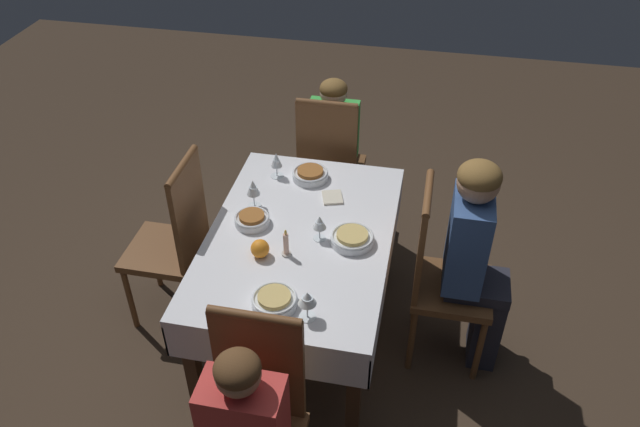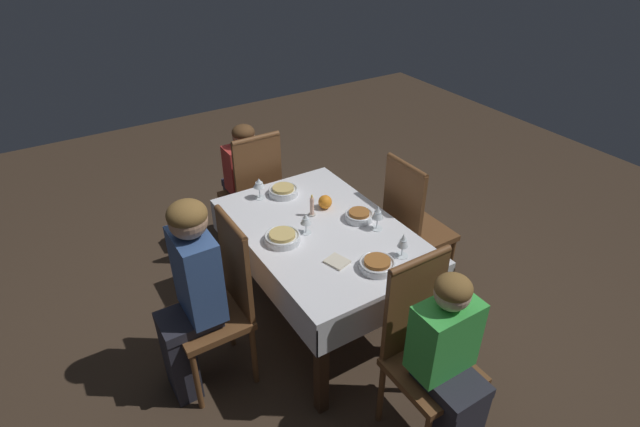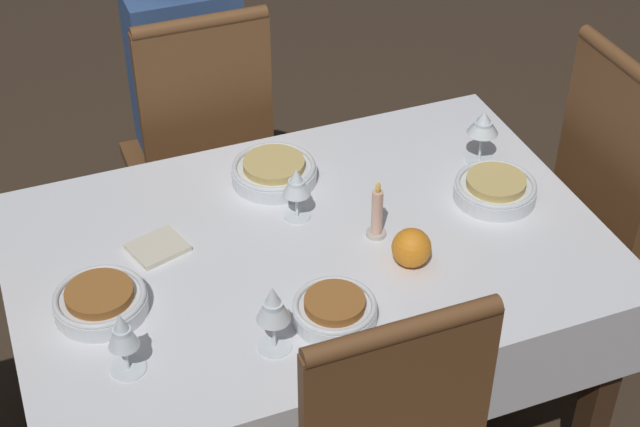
# 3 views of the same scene
# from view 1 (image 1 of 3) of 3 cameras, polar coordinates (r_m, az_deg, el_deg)

# --- Properties ---
(ground_plane) EXTENTS (8.00, 8.00, 0.00)m
(ground_plane) POSITION_cam_1_polar(r_m,az_deg,el_deg) (3.51, -1.62, -11.04)
(ground_plane) COLOR #3D2D21
(dining_table) EXTENTS (1.32, 0.88, 0.72)m
(dining_table) POSITION_cam_1_polar(r_m,az_deg,el_deg) (3.06, -1.83, -3.24)
(dining_table) COLOR silver
(dining_table) RESTS_ON ground_plane
(chair_south) EXTENTS (0.39, 0.39, 1.02)m
(chair_south) POSITION_cam_1_polar(r_m,az_deg,el_deg) (3.11, 10.84, -5.20)
(chair_south) COLOR brown
(chair_south) RESTS_ON ground_plane
(chair_west) EXTENTS (0.39, 0.39, 1.02)m
(chair_west) POSITION_cam_1_polar(r_m,az_deg,el_deg) (2.54, -6.01, -18.00)
(chair_west) COLOR brown
(chair_west) RESTS_ON ground_plane
(chair_east) EXTENTS (0.39, 0.39, 1.02)m
(chair_east) POSITION_cam_1_polar(r_m,az_deg,el_deg) (3.81, 0.87, 4.63)
(chair_east) COLOR brown
(chair_east) RESTS_ON ground_plane
(chair_north) EXTENTS (0.39, 0.39, 1.02)m
(chair_north) POSITION_cam_1_polar(r_m,az_deg,el_deg) (3.34, -13.09, -2.14)
(chair_north) COLOR brown
(chair_north) RESTS_ON ground_plane
(person_adult_denim) EXTENTS (0.30, 0.34, 1.19)m
(person_adult_denim) POSITION_cam_1_polar(r_m,az_deg,el_deg) (3.04, 14.05, -3.77)
(person_adult_denim) COLOR #282833
(person_adult_denim) RESTS_ON ground_plane
(person_child_green) EXTENTS (0.33, 0.30, 1.05)m
(person_child_green) POSITION_cam_1_polar(r_m,az_deg,el_deg) (3.94, 1.33, 6.30)
(person_child_green) COLOR #282833
(person_child_green) RESTS_ON ground_plane
(bowl_south) EXTENTS (0.21, 0.21, 0.06)m
(bowl_south) POSITION_cam_1_polar(r_m,az_deg,el_deg) (2.94, 2.96, -2.25)
(bowl_south) COLOR silver
(bowl_south) RESTS_ON dining_table
(wine_glass_south) EXTENTS (0.06, 0.06, 0.13)m
(wine_glass_south) POSITION_cam_1_polar(r_m,az_deg,el_deg) (2.91, -0.04, -0.88)
(wine_glass_south) COLOR white
(wine_glass_south) RESTS_ON dining_table
(bowl_west) EXTENTS (0.19, 0.19, 0.06)m
(bowl_west) POSITION_cam_1_polar(r_m,az_deg,el_deg) (2.64, -4.18, -7.91)
(bowl_west) COLOR silver
(bowl_west) RESTS_ON dining_table
(wine_glass_west) EXTENTS (0.08, 0.08, 0.14)m
(wine_glass_west) POSITION_cam_1_polar(r_m,az_deg,el_deg) (2.53, -1.18, -7.84)
(wine_glass_west) COLOR white
(wine_glass_west) RESTS_ON dining_table
(bowl_east) EXTENTS (0.19, 0.19, 0.06)m
(bowl_east) POSITION_cam_1_polar(r_m,az_deg,el_deg) (3.36, -0.89, 3.62)
(bowl_east) COLOR silver
(bowl_east) RESTS_ON dining_table
(wine_glass_east) EXTENTS (0.07, 0.07, 0.15)m
(wine_glass_east) POSITION_cam_1_polar(r_m,az_deg,el_deg) (3.34, -4.01, 4.81)
(wine_glass_east) COLOR white
(wine_glass_east) RESTS_ON dining_table
(bowl_north) EXTENTS (0.17, 0.17, 0.06)m
(bowl_north) POSITION_cam_1_polar(r_m,az_deg,el_deg) (3.06, -6.24, -0.52)
(bowl_north) COLOR silver
(bowl_north) RESTS_ON dining_table
(wine_glass_north) EXTENTS (0.07, 0.07, 0.16)m
(wine_glass_north) POSITION_cam_1_polar(r_m,az_deg,el_deg) (3.12, -6.13, 2.29)
(wine_glass_north) COLOR white
(wine_glass_north) RESTS_ON dining_table
(candle_centerpiece) EXTENTS (0.05, 0.05, 0.15)m
(candle_centerpiece) POSITION_cam_1_polar(r_m,az_deg,el_deg) (2.85, -3.12, -2.94)
(candle_centerpiece) COLOR beige
(candle_centerpiece) RESTS_ON dining_table
(orange_fruit) EXTENTS (0.09, 0.09, 0.09)m
(orange_fruit) POSITION_cam_1_polar(r_m,az_deg,el_deg) (2.86, -5.51, -3.21)
(orange_fruit) COLOR orange
(orange_fruit) RESTS_ON dining_table
(napkin_red_folded) EXTENTS (0.14, 0.13, 0.01)m
(napkin_red_folded) POSITION_cam_1_polar(r_m,az_deg,el_deg) (3.22, 1.15, 1.49)
(napkin_red_folded) COLOR beige
(napkin_red_folded) RESTS_ON dining_table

